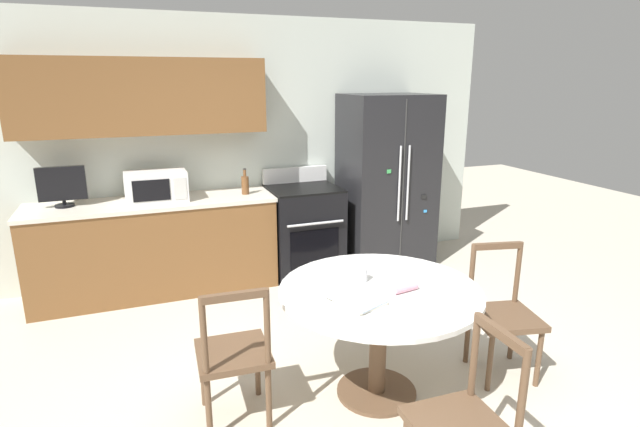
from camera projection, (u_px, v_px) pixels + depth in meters
The scene contains 15 objects.
ground_plane at pixel (364, 404), 3.17m from camera, with size 14.00×14.00×0.00m, color beige.
back_wall at pixel (229, 135), 5.02m from camera, with size 5.20×0.44×2.60m.
kitchen_counter at pixel (156, 247), 4.74m from camera, with size 2.23×0.64×0.90m.
refrigerator at pixel (386, 181), 5.39m from camera, with size 0.92×0.73×1.84m.
oven_range at pixel (304, 229), 5.22m from camera, with size 0.71×0.68×1.08m.
microwave at pixel (156, 186), 4.60m from camera, with size 0.55×0.35×0.27m.
countertop_tv at pixel (62, 185), 4.37m from camera, with size 0.39×0.16×0.36m.
counter_bottle at pixel (245, 184), 4.87m from camera, with size 0.07×0.07×0.26m.
dining_table at pixel (379, 308), 3.12m from camera, with size 1.26×1.26×0.74m.
dining_chair_left at pixel (234, 355), 2.92m from camera, with size 0.44×0.44×0.90m.
dining_chair_near at pixel (464, 425), 2.34m from camera, with size 0.43×0.43×0.90m.
dining_chair_right at pixel (503, 315), 3.42m from camera, with size 0.50×0.50×0.90m.
candle_glass at pixel (360, 275), 3.19m from camera, with size 0.09×0.09×0.09m.
folded_napkin at pixel (405, 288), 3.03m from camera, with size 0.18×0.08×0.05m.
mail_stack at pixel (356, 300), 2.90m from camera, with size 0.32×0.36×0.02m.
Camera 1 is at (-1.24, -2.46, 2.01)m, focal length 28.00 mm.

